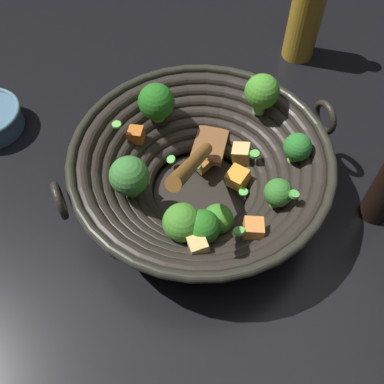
% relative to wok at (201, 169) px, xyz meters
% --- Properties ---
extents(ground_plane, '(4.00, 4.00, 0.00)m').
position_rel_wok_xyz_m(ground_plane, '(-0.00, -0.00, -0.07)').
color(ground_plane, black).
extents(wok, '(0.40, 0.38, 0.23)m').
position_rel_wok_xyz_m(wok, '(0.00, 0.00, 0.00)').
color(wok, black).
rests_on(wok, ground).
extents(cooking_oil_bottle, '(0.06, 0.06, 0.23)m').
position_rel_wok_xyz_m(cooking_oil_bottle, '(-0.17, -0.36, 0.03)').
color(cooking_oil_bottle, '#AD7F23').
rests_on(cooking_oil_bottle, ground).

